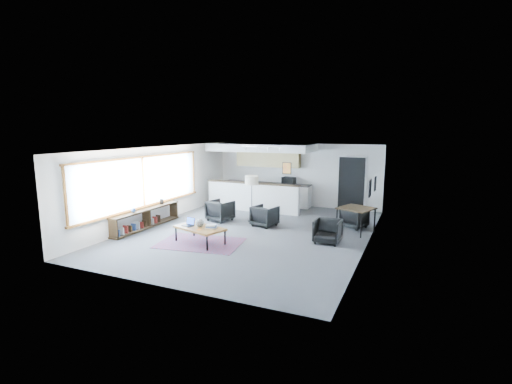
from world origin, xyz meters
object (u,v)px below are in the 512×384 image
at_px(dining_chair_near, 328,232).
at_px(floor_lamp, 252,182).
at_px(dining_table, 356,210).
at_px(armchair_left, 220,209).
at_px(dining_chair_far, 354,218).
at_px(microwave, 289,180).
at_px(ceramic_pot, 200,223).
at_px(book_stack, 211,227).
at_px(coffee_table, 200,228).
at_px(armchair_right, 265,215).
at_px(laptop, 189,223).

bearing_deg(dining_chair_near, floor_lamp, 155.06).
relative_size(dining_table, dining_chair_near, 1.92).
relative_size(armchair_left, dining_chair_far, 1.26).
relative_size(dining_chair_near, microwave, 1.19).
height_order(ceramic_pot, dining_chair_far, ceramic_pot).
bearing_deg(book_stack, dining_table, 39.30).
xyz_separation_m(coffee_table, armchair_right, (0.95, 2.48, -0.06)).
distance_m(armchair_left, microwave, 3.65).
height_order(ceramic_pot, dining_table, dining_table).
xyz_separation_m(dining_table, dining_chair_far, (-0.13, 0.57, -0.41)).
bearing_deg(floor_lamp, microwave, 83.44).
bearing_deg(microwave, coffee_table, -90.34).
bearing_deg(laptop, floor_lamp, 89.70).
bearing_deg(armchair_right, coffee_table, 81.96).
bearing_deg(coffee_table, dining_chair_far, 59.85).
relative_size(book_stack, armchair_left, 0.47).
distance_m(ceramic_pot, microwave, 5.89).
relative_size(laptop, armchair_left, 0.45).
xyz_separation_m(armchair_right, microwave, (-0.32, 3.35, 0.73)).
height_order(floor_lamp, dining_chair_far, floor_lamp).
relative_size(armchair_left, dining_chair_near, 1.26).
bearing_deg(microwave, armchair_left, -107.10).
height_order(laptop, armchair_left, armchair_left).
xyz_separation_m(ceramic_pot, microwave, (0.64, 5.83, 0.52)).
height_order(armchair_left, armchair_right, armchair_left).
height_order(laptop, microwave, microwave).
bearing_deg(floor_lamp, armchair_left, -161.87).
relative_size(ceramic_pot, dining_chair_near, 0.38).
xyz_separation_m(ceramic_pot, armchair_left, (-0.76, 2.53, -0.19)).
relative_size(book_stack, armchair_right, 0.50).
distance_m(armchair_right, dining_chair_far, 2.93).
height_order(laptop, dining_chair_far, laptop).
bearing_deg(armchair_left, floor_lamp, -149.15).
xyz_separation_m(armchair_left, dining_table, (4.60, 0.36, 0.32)).
bearing_deg(microwave, floor_lamp, -90.72).
distance_m(dining_table, dining_chair_near, 1.56).
bearing_deg(ceramic_pot, coffee_table, -63.17).
bearing_deg(laptop, armchair_left, 111.72).
distance_m(floor_lamp, microwave, 2.99).
height_order(dining_table, dining_chair_near, dining_table).
xyz_separation_m(armchair_left, dining_chair_near, (4.05, -1.04, -0.08)).
distance_m(floor_lamp, dining_chair_far, 3.63).
height_order(armchair_left, dining_table, armchair_left).
height_order(floor_lamp, dining_table, floor_lamp).
height_order(coffee_table, floor_lamp, floor_lamp).
height_order(ceramic_pot, armchair_left, armchair_left).
distance_m(coffee_table, armchair_right, 2.66).
bearing_deg(armchair_left, laptop, 111.75).
relative_size(coffee_table, dining_table, 1.32).
distance_m(ceramic_pot, book_stack, 0.36).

